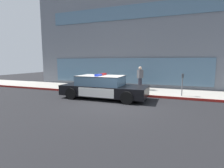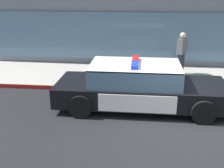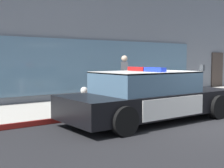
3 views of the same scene
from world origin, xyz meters
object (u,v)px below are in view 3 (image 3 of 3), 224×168
Objects in this scene: pedestrian_on_sidewalk at (124,77)px; fire_hydrant at (84,99)px; parking_meter at (202,75)px; police_cruiser at (150,96)px.

fire_hydrant is at bearing 64.54° from pedestrian_on_sidewalk.
fire_hydrant is 0.42× the size of pedestrian_on_sidewalk.
pedestrian_on_sidewalk is 3.22m from parking_meter.
fire_hydrant is (-1.04, 1.76, -0.18)m from police_cruiser.
fire_hydrant is at bearing 120.77° from police_cruiser.
police_cruiser is 3.87× the size of parking_meter.
pedestrian_on_sidewalk is at bearing 152.88° from parking_meter.
police_cruiser reaches higher than fire_hydrant.
police_cruiser is at bearing -159.31° from parking_meter.
fire_hydrant is 3.06m from pedestrian_on_sidewalk.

